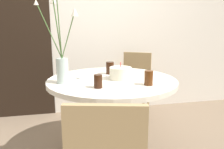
% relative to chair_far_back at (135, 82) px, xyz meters
% --- Properties ---
extents(wall_back, '(8.00, 0.05, 2.60)m').
position_rel_chair_far_back_xyz_m(wall_back, '(-0.49, 0.41, 0.81)').
color(wall_back, silver).
rests_on(wall_back, ground_plane).
extents(doorway_panel, '(0.90, 0.01, 2.05)m').
position_rel_chair_far_back_xyz_m(doorway_panel, '(-1.53, 0.38, 0.53)').
color(doorway_panel, black).
rests_on(doorway_panel, ground_plane).
extents(dining_table, '(1.18, 1.18, 0.76)m').
position_rel_chair_far_back_xyz_m(dining_table, '(-0.49, -0.81, 0.13)').
color(dining_table, silver).
rests_on(dining_table, ground_plane).
extents(chair_far_back, '(0.55, 0.55, 0.89)m').
position_rel_chair_far_back_xyz_m(chair_far_back, '(0.00, 0.00, 0.00)').
color(chair_far_back, '#9E896B').
rests_on(chair_far_back, ground_plane).
extents(birthday_cake, '(0.20, 0.20, 0.15)m').
position_rel_chair_far_back_xyz_m(birthday_cake, '(-0.42, -0.84, 0.32)').
color(birthday_cake, white).
rests_on(birthday_cake, dining_table).
extents(flower_vase, '(0.34, 0.19, 0.78)m').
position_rel_chair_far_back_xyz_m(flower_vase, '(-0.93, -0.89, 0.50)').
color(flower_vase, '#B2C6C1').
rests_on(flower_vase, dining_table).
extents(side_plate, '(0.17, 0.17, 0.01)m').
position_rel_chair_far_back_xyz_m(side_plate, '(-0.73, -0.72, 0.27)').
color(side_plate, silver).
rests_on(side_plate, dining_table).
extents(drink_glass_0, '(0.08, 0.08, 0.12)m').
position_rel_chair_far_back_xyz_m(drink_glass_0, '(-0.47, -0.59, 0.32)').
color(drink_glass_0, '#33190C').
rests_on(drink_glass_0, dining_table).
extents(drink_glass_1, '(0.07, 0.07, 0.11)m').
position_rel_chair_far_back_xyz_m(drink_glass_1, '(-0.66, -1.09, 0.31)').
color(drink_glass_1, '#33190C').
rests_on(drink_glass_1, dining_table).
extents(drink_glass_2, '(0.07, 0.07, 0.12)m').
position_rel_chair_far_back_xyz_m(drink_glass_2, '(-0.25, -1.09, 0.32)').
color(drink_glass_2, '#51280F').
rests_on(drink_glass_2, dining_table).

